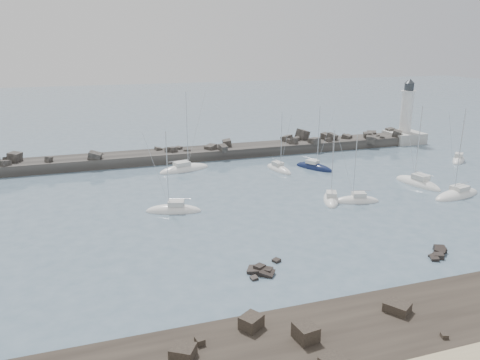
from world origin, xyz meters
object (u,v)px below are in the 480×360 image
Objects in this scene: lighthouse at (405,128)px; sailboat_9 at (418,184)px; sailboat_4 at (174,211)px; sailboat_8 at (356,201)px; sailboat_11 at (458,160)px; sailboat_3 at (184,170)px; sailboat_6 at (331,200)px; sailboat_10 at (457,195)px; sailboat_7 at (314,168)px; sailboat_5 at (279,170)px.

lighthouse reaches higher than sailboat_9.
sailboat_8 is at bearing -9.52° from sailboat_4.
lighthouse is 44.90m from sailboat_8.
sailboat_9 reaches higher than sailboat_11.
sailboat_3 is 1.34× the size of sailboat_6.
sailboat_10 reaches higher than sailboat_9.
sailboat_3 reaches higher than sailboat_7.
sailboat_9 reaches higher than sailboat_6.
sailboat_8 is (3.12, -1.62, 0.00)m from sailboat_6.
sailboat_5 reaches higher than sailboat_8.
sailboat_4 is 1.08× the size of sailboat_11.
sailboat_10 is at bearing -37.03° from sailboat_3.
sailboat_5 is at bearing 34.54° from sailboat_4.
sailboat_3 is 30.92m from sailboat_8.
sailboat_10 reaches higher than sailboat_7.
lighthouse is 32.36m from sailboat_7.
sailboat_6 is at bearing -108.99° from sailboat_7.
sailboat_10 is (40.40, -6.60, -0.01)m from sailboat_4.
sailboat_8 is (-2.50, -17.94, -0.00)m from sailboat_7.
sailboat_5 reaches higher than sailboat_6.
sailboat_5 is 28.59m from sailboat_10.
sailboat_9 is at bearing 16.84° from sailboat_8.
lighthouse is 17.85m from sailboat_11.
sailboat_9 is 1.24× the size of sailboat_11.
sailboat_11 is (17.08, 10.06, -0.00)m from sailboat_9.
sailboat_6 is at bearing 152.55° from sailboat_8.
sailboat_3 is 16.50m from sailboat_5.
sailboat_4 is at bearing 170.72° from sailboat_10.
sailboat_9 is (33.16, -19.82, 0.02)m from sailboat_3.
sailboat_8 is (19.58, -23.93, 0.00)m from sailboat_3.
sailboat_8 is (3.90, -18.80, -0.00)m from sailboat_5.
sailboat_10 is at bearing -115.54° from lighthouse.
sailboat_3 is 1.25× the size of sailboat_4.
sailboat_4 is 25.45m from sailboat_8.
sailboat_6 is at bearing -139.06° from lighthouse.
sailboat_5 is 0.80× the size of sailboat_10.
lighthouse is 63.11m from sailboat_4.
sailboat_11 is at bearing 24.81° from sailboat_8.
sailboat_7 reaches higher than sailboat_6.
sailboat_3 is 27.72m from sailboat_6.
sailboat_6 is at bearing -87.38° from sailboat_5.
lighthouse is 1.34× the size of sailboat_6.
sailboat_4 is at bearing -154.10° from lighthouse.
sailboat_3 is (-51.19, -7.82, -2.96)m from lighthouse.
sailboat_8 is 0.77× the size of sailboat_9.
sailboat_4 is 1.06× the size of sailboat_5.
sailboat_3 is at bearing 126.44° from sailboat_6.
sailboat_3 reaches higher than sailboat_10.
sailboat_11 is at bearing -7.63° from sailboat_7.
sailboat_11 is (50.24, -9.76, 0.02)m from sailboat_3.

